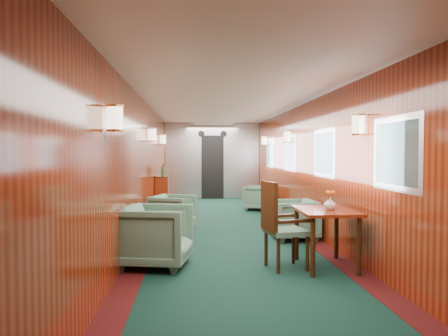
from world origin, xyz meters
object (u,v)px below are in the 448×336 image
object	(u,v)px
armchair_right_near	(294,219)
armchair_right_far	(258,198)
side_chair	(279,222)
armchair_left_near	(156,236)
armchair_left_far	(173,213)
credenza	(163,194)
dining_table	(326,219)

from	to	relation	value
armchair_right_near	armchair_right_far	xyz separation A→B (m)	(-0.04, 3.78, -0.02)
armchair_right_far	side_chair	bearing A→B (deg)	13.78
armchair_left_near	armchair_left_far	world-z (taller)	armchair_left_near
side_chair	armchair_right_far	distance (m)	5.65
credenza	armchair_right_near	bearing A→B (deg)	-53.52
side_chair	armchair_right_far	xyz separation A→B (m)	(0.59, 5.61, -0.28)
side_chair	armchair_right_far	bearing A→B (deg)	71.15
dining_table	credenza	world-z (taller)	credenza
side_chair	armchair_left_near	size ratio (longest dim) A/B	1.27
side_chair	credenza	world-z (taller)	credenza
credenza	armchair_right_far	bearing A→B (deg)	12.46
side_chair	armchair_right_near	xyz separation A→B (m)	(0.62, 1.83, -0.26)
armchair_right_near	armchair_right_far	distance (m)	3.78
armchair_right_near	credenza	bearing A→B (deg)	-145.73
side_chair	armchair_left_far	world-z (taller)	side_chair
dining_table	armchair_right_near	bearing A→B (deg)	90.47
armchair_left_near	armchair_left_far	xyz separation A→B (m)	(0.10, 2.54, -0.06)
credenza	armchair_right_far	world-z (taller)	credenza
armchair_left_far	armchair_right_near	bearing A→B (deg)	-94.79
credenza	armchair_right_near	world-z (taller)	credenza
armchair_right_near	dining_table	bearing A→B (deg)	-2.60
side_chair	armchair_right_near	distance (m)	1.96
armchair_left_near	armchair_right_near	bearing A→B (deg)	-43.32
armchair_left_near	armchair_right_near	world-z (taller)	armchair_left_near
side_chair	armchair_left_far	xyz separation A→B (m)	(-1.45, 2.78, -0.26)
dining_table	armchair_right_far	bearing A→B (deg)	91.10
dining_table	armchair_left_far	xyz separation A→B (m)	(-2.06, 2.74, -0.28)
dining_table	side_chair	xyz separation A→B (m)	(-0.61, -0.04, -0.03)
armchair_left_far	armchair_right_near	xyz separation A→B (m)	(2.07, -0.94, -0.00)
armchair_left_near	armchair_left_far	bearing A→B (deg)	8.10
side_chair	armchair_right_far	size ratio (longest dim) A/B	1.61
armchair_right_far	armchair_right_near	bearing A→B (deg)	20.31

